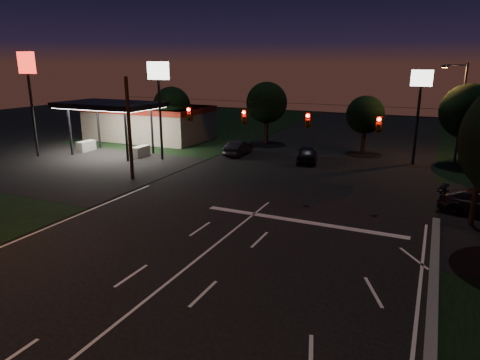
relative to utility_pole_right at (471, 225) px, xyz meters
The scene contains 17 objects.
ground 19.21m from the utility_pole_right, 128.66° to the right, with size 140.00×140.00×0.00m, color black.
cross_street_left 32.02m from the utility_pole_right, behind, with size 20.00×16.00×0.02m, color black.
stop_bar 9.66m from the utility_pole_right, 158.75° to the right, with size 12.00×0.50×0.01m, color silver.
utility_pole_right is the anchor object (origin of this frame).
utility_pole_left 24.00m from the utility_pole_right, behind, with size 0.28×0.28×8.00m, color black.
signal_span 13.20m from the utility_pole_right, behind, with size 24.00×0.40×1.56m.
gas_station 37.27m from the utility_pole_right, 155.56° to the left, with size 14.20×16.10×5.25m.
pole_sign_left_near 27.82m from the utility_pole_right, 164.93° to the left, with size 2.20×0.30×9.10m.
pole_sign_left_far 38.87m from the utility_pole_right, behind, with size 2.00×0.30×10.00m.
pole_sign_right 16.73m from the utility_pole_right, 104.93° to the left, with size 1.80×0.30×8.40m.
street_light_right_far 17.81m from the utility_pole_right, 92.57° to the left, with size 2.20×0.35×9.00m.
tree_far_a 33.84m from the utility_pole_right, 153.24° to the left, with size 4.20×4.20×6.42m.
tree_far_b 28.04m from the utility_pole_right, 136.25° to the left, with size 4.60×4.60×6.98m.
tree_far_c 20.58m from the utility_pole_right, 116.39° to the left, with size 3.80×3.80×5.86m.
tree_far_d 16.84m from the utility_pole_right, 89.92° to the left, with size 4.80×4.80×7.30m.
car_oncoming_a 17.64m from the utility_pole_right, 137.88° to the left, with size 1.83×4.55×1.55m, color black.
car_oncoming_b 23.63m from the utility_pole_right, 149.22° to the left, with size 1.54×4.41×1.45m, color black.
Camera 1 is at (9.57, -11.35, 8.95)m, focal length 32.00 mm.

